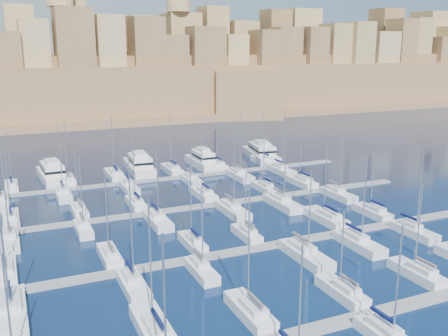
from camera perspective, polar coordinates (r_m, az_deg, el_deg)
name	(u,v)px	position (r m, az deg, el deg)	size (l,w,h in m)	color
ground	(237,222)	(86.13, 1.46, -6.17)	(600.00, 600.00, 0.00)	black
pontoon_near	(368,315)	(59.89, 16.10, -15.86)	(84.00, 2.00, 0.40)	slate
pontoon_mid_near	(271,245)	(76.12, 5.37, -8.80)	(84.00, 2.00, 0.40)	slate
pontoon_mid_far	(214,204)	(94.71, -1.14, -4.19)	(84.00, 2.00, 0.40)	slate
pontoon_far	(177,178)	(114.51, -5.42, -1.09)	(84.00, 2.00, 0.40)	slate
sailboat_1	(155,330)	(54.57, -7.94, -17.86)	(2.98, 9.92, 15.02)	silver
sailboat_2	(250,311)	(57.46, 3.02, -16.01)	(2.61, 8.69, 15.07)	silver
sailboat_3	(342,291)	(63.10, 13.36, -13.56)	(2.41, 8.04, 11.05)	silver
sailboat_4	(417,273)	(70.57, 21.22, -11.11)	(2.51, 8.37, 12.82)	silver
sailboat_12	(5,270)	(72.55, -23.75, -10.64)	(2.82, 9.40, 14.93)	silver
sailboat_13	(110,256)	(72.82, -12.93, -9.72)	(2.37, 7.90, 12.41)	silver
sailboat_14	(193,242)	(75.67, -3.61, -8.47)	(2.28, 7.61, 13.06)	silver
sailboat_15	(247,234)	(78.90, 2.61, -7.53)	(2.21, 7.36, 10.90)	silver
sailboat_16	(326,217)	(87.68, 11.56, -5.55)	(2.99, 9.96, 16.58)	silver
sailboat_17	(372,212)	(92.68, 16.59, -4.84)	(2.51, 8.37, 11.82)	silver
sailboat_18	(11,312)	(61.77, -23.18, -14.91)	(3.26, 10.88, 15.70)	silver
sailboat_19	(133,285)	(63.99, -10.36, -12.97)	(2.59, 8.65, 14.56)	silver
sailboat_20	(201,270)	(66.86, -2.61, -11.56)	(2.29, 7.62, 12.48)	silver
sailboat_21	(305,254)	(72.25, 9.27, -9.71)	(3.08, 10.26, 13.46)	silver
sailboat_22	(359,243)	(77.89, 15.12, -8.26)	(2.85, 9.50, 14.66)	silver
sailboat_23	(414,231)	(85.37, 20.84, -6.75)	(2.58, 8.60, 13.86)	silver
sailboat_24	(11,219)	(92.78, -23.15, -5.35)	(2.56, 8.54, 13.66)	silver
sailboat_25	(79,211)	(93.13, -16.20, -4.72)	(2.38, 7.94, 12.31)	silver
sailboat_26	(136,203)	(94.98, -10.02, -4.01)	(2.45, 8.16, 13.11)	silver
sailboat_27	(203,194)	(99.48, -2.37, -2.98)	(2.81, 9.36, 14.60)	silver
sailboat_28	(264,188)	(104.34, 4.64, -2.25)	(2.37, 7.91, 11.52)	silver
sailboat_29	(301,182)	(109.72, 8.82, -1.55)	(2.86, 9.52, 14.54)	silver
sailboat_30	(10,240)	(82.96, -23.26, -7.56)	(2.60, 8.66, 14.73)	silver
sailboat_31	(83,229)	(84.09, -15.78, -6.67)	(2.25, 7.51, 12.90)	silver
sailboat_32	(158,220)	(85.49, -7.59, -5.92)	(2.85, 9.49, 13.12)	silver
sailboat_33	(232,210)	(89.85, 0.97, -4.80)	(3.00, 9.99, 15.20)	silver
sailboat_34	(282,203)	(94.34, 6.68, -3.99)	(3.06, 10.21, 15.97)	silver
sailboat_35	(338,194)	(101.85, 12.90, -2.93)	(2.72, 9.08, 14.37)	silver
sailboat_36	(12,187)	(113.85, -23.11, -1.96)	(2.51, 8.38, 12.63)	silver
sailboat_37	(68,180)	(114.61, -17.35, -1.37)	(2.62, 8.74, 14.07)	silver
sailboat_38	(115,175)	(116.84, -12.38, -0.77)	(3.09, 10.31, 15.06)	silver
sailboat_39	(172,169)	(119.89, -5.98, -0.16)	(2.92, 9.74, 14.57)	silver
sailboat_40	(217,166)	(123.31, -0.75, 0.28)	(2.56, 8.52, 12.10)	silver
sailboat_41	(263,161)	(129.01, 4.46, 0.85)	(2.72, 9.06, 13.29)	silver
sailboat_42	(0,202)	(103.24, -24.19, -3.57)	(3.03, 10.09, 16.18)	silver
sailboat_43	(63,194)	(104.20, -17.90, -2.88)	(2.67, 8.91, 14.64)	silver
sailboat_44	(129,187)	(106.29, -10.80, -2.14)	(2.63, 8.75, 13.46)	silver
sailboat_45	(191,180)	(110.22, -3.77, -1.36)	(2.54, 8.46, 12.88)	silver
sailboat_46	(240,175)	(113.82, 1.79, -0.84)	(3.02, 10.08, 15.12)	silver
sailboat_47	(281,170)	(119.18, 6.56, -0.26)	(2.85, 9.50, 15.02)	silver
motor_yacht_a	(52,173)	(117.95, -19.03, -0.59)	(5.77, 16.32, 5.25)	silver
motor_yacht_b	(139,165)	(121.50, -9.63, 0.37)	(6.13, 17.26, 5.25)	silver
motor_yacht_c	(202,160)	(124.91, -2.51, 0.92)	(4.34, 14.22, 5.25)	silver
motor_yacht_d	(261,153)	(134.06, 4.28, 1.77)	(9.01, 19.16, 5.25)	silver
fortified_city	(86,81)	(231.50, -15.50, 9.55)	(460.00, 108.95, 59.52)	brown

